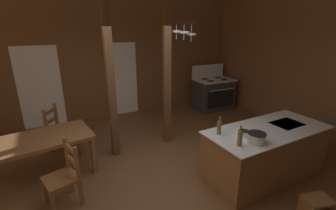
{
  "coord_description": "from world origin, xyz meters",
  "views": [
    {
      "loc": [
        -1.46,
        -3.2,
        2.56
      ],
      "look_at": [
        0.57,
        0.87,
        1.0
      ],
      "focal_mm": 25.76,
      "sensor_mm": 36.0,
      "label": 1
    }
  ],
  "objects_px": {
    "ladderback_chair_by_post": "(64,176)",
    "stockpot_on_counter": "(256,138)",
    "kitchen_island": "(265,152)",
    "ladderback_chair_near_window": "(59,129)",
    "mixing_bowl_on_counter": "(244,133)",
    "stove_range": "(213,93)",
    "bottle_tall_on_counter": "(240,138)",
    "step_stool": "(317,206)",
    "bottle_short_on_counter": "(219,127)",
    "dining_table": "(38,143)"
  },
  "relations": [
    {
      "from": "ladderback_chair_by_post",
      "to": "stockpot_on_counter",
      "type": "bearing_deg",
      "value": -21.96
    },
    {
      "from": "kitchen_island",
      "to": "step_stool",
      "type": "height_order",
      "value": "kitchen_island"
    },
    {
      "from": "ladderback_chair_by_post",
      "to": "mixing_bowl_on_counter",
      "type": "relative_size",
      "value": 4.43
    },
    {
      "from": "ladderback_chair_near_window",
      "to": "bottle_short_on_counter",
      "type": "relative_size",
      "value": 3.24
    },
    {
      "from": "stove_range",
      "to": "step_stool",
      "type": "bearing_deg",
      "value": -108.45
    },
    {
      "from": "dining_table",
      "to": "mixing_bowl_on_counter",
      "type": "distance_m",
      "value": 3.38
    },
    {
      "from": "step_stool",
      "to": "mixing_bowl_on_counter",
      "type": "relative_size",
      "value": 1.97
    },
    {
      "from": "stockpot_on_counter",
      "to": "bottle_short_on_counter",
      "type": "distance_m",
      "value": 0.57
    },
    {
      "from": "mixing_bowl_on_counter",
      "to": "bottle_tall_on_counter",
      "type": "relative_size",
      "value": 0.7
    },
    {
      "from": "ladderback_chair_near_window",
      "to": "stockpot_on_counter",
      "type": "relative_size",
      "value": 2.78
    },
    {
      "from": "kitchen_island",
      "to": "ladderback_chair_by_post",
      "type": "relative_size",
      "value": 2.31
    },
    {
      "from": "dining_table",
      "to": "mixing_bowl_on_counter",
      "type": "bearing_deg",
      "value": -29.38
    },
    {
      "from": "stove_range",
      "to": "dining_table",
      "type": "bearing_deg",
      "value": -161.46
    },
    {
      "from": "mixing_bowl_on_counter",
      "to": "step_stool",
      "type": "bearing_deg",
      "value": -67.82
    },
    {
      "from": "bottle_short_on_counter",
      "to": "stove_range",
      "type": "bearing_deg",
      "value": 54.35
    },
    {
      "from": "mixing_bowl_on_counter",
      "to": "stove_range",
      "type": "bearing_deg",
      "value": 60.19
    },
    {
      "from": "stockpot_on_counter",
      "to": "bottle_tall_on_counter",
      "type": "distance_m",
      "value": 0.3
    },
    {
      "from": "kitchen_island",
      "to": "bottle_tall_on_counter",
      "type": "bearing_deg",
      "value": -165.13
    },
    {
      "from": "stockpot_on_counter",
      "to": "kitchen_island",
      "type": "bearing_deg",
      "value": 25.34
    },
    {
      "from": "stove_range",
      "to": "bottle_short_on_counter",
      "type": "relative_size",
      "value": 4.51
    },
    {
      "from": "stove_range",
      "to": "stockpot_on_counter",
      "type": "distance_m",
      "value": 4.02
    },
    {
      "from": "bottle_tall_on_counter",
      "to": "step_stool",
      "type": "bearing_deg",
      "value": -48.95
    },
    {
      "from": "ladderback_chair_near_window",
      "to": "mixing_bowl_on_counter",
      "type": "bearing_deg",
      "value": -44.98
    },
    {
      "from": "kitchen_island",
      "to": "ladderback_chair_near_window",
      "type": "bearing_deg",
      "value": 140.43
    },
    {
      "from": "stockpot_on_counter",
      "to": "step_stool",
      "type": "bearing_deg",
      "value": -61.44
    },
    {
      "from": "ladderback_chair_near_window",
      "to": "stove_range",
      "type": "bearing_deg",
      "value": 8.65
    },
    {
      "from": "kitchen_island",
      "to": "bottle_tall_on_counter",
      "type": "xyz_separation_m",
      "value": [
        -0.84,
        -0.22,
        0.56
      ]
    },
    {
      "from": "stove_range",
      "to": "mixing_bowl_on_counter",
      "type": "bearing_deg",
      "value": -119.81
    },
    {
      "from": "dining_table",
      "to": "step_stool",
      "type": "bearing_deg",
      "value": -38.81
    },
    {
      "from": "step_stool",
      "to": "dining_table",
      "type": "relative_size",
      "value": 0.23
    },
    {
      "from": "dining_table",
      "to": "bottle_short_on_counter",
      "type": "height_order",
      "value": "bottle_short_on_counter"
    },
    {
      "from": "step_stool",
      "to": "dining_table",
      "type": "distance_m",
      "value": 4.34
    },
    {
      "from": "kitchen_island",
      "to": "step_stool",
      "type": "bearing_deg",
      "value": -96.23
    },
    {
      "from": "stove_range",
      "to": "dining_table",
      "type": "xyz_separation_m",
      "value": [
        -4.8,
        -1.61,
        0.17
      ]
    },
    {
      "from": "stove_range",
      "to": "bottle_short_on_counter",
      "type": "height_order",
      "value": "stove_range"
    },
    {
      "from": "ladderback_chair_by_post",
      "to": "ladderback_chair_near_window",
      "type": "bearing_deg",
      "value": 89.22
    },
    {
      "from": "step_stool",
      "to": "bottle_short_on_counter",
      "type": "height_order",
      "value": "bottle_short_on_counter"
    },
    {
      "from": "stockpot_on_counter",
      "to": "bottle_short_on_counter",
      "type": "relative_size",
      "value": 1.16
    },
    {
      "from": "step_stool",
      "to": "mixing_bowl_on_counter",
      "type": "bearing_deg",
      "value": 112.18
    },
    {
      "from": "bottle_short_on_counter",
      "to": "ladderback_chair_by_post",
      "type": "bearing_deg",
      "value": 165.9
    },
    {
      "from": "ladderback_chair_by_post",
      "to": "stockpot_on_counter",
      "type": "relative_size",
      "value": 2.78
    },
    {
      "from": "ladderback_chair_near_window",
      "to": "ladderback_chair_by_post",
      "type": "height_order",
      "value": "same"
    },
    {
      "from": "ladderback_chair_near_window",
      "to": "bottle_tall_on_counter",
      "type": "height_order",
      "value": "bottle_tall_on_counter"
    },
    {
      "from": "ladderback_chair_near_window",
      "to": "bottle_tall_on_counter",
      "type": "distance_m",
      "value": 3.67
    },
    {
      "from": "dining_table",
      "to": "ladderback_chair_by_post",
      "type": "distance_m",
      "value": 0.94
    },
    {
      "from": "kitchen_island",
      "to": "mixing_bowl_on_counter",
      "type": "height_order",
      "value": "mixing_bowl_on_counter"
    },
    {
      "from": "bottle_short_on_counter",
      "to": "stockpot_on_counter",
      "type": "bearing_deg",
      "value": -56.48
    },
    {
      "from": "ladderback_chair_near_window",
      "to": "mixing_bowl_on_counter",
      "type": "height_order",
      "value": "mixing_bowl_on_counter"
    },
    {
      "from": "step_stool",
      "to": "stockpot_on_counter",
      "type": "height_order",
      "value": "stockpot_on_counter"
    },
    {
      "from": "dining_table",
      "to": "bottle_short_on_counter",
      "type": "xyz_separation_m",
      "value": [
        2.62,
        -1.44,
        0.35
      ]
    }
  ]
}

